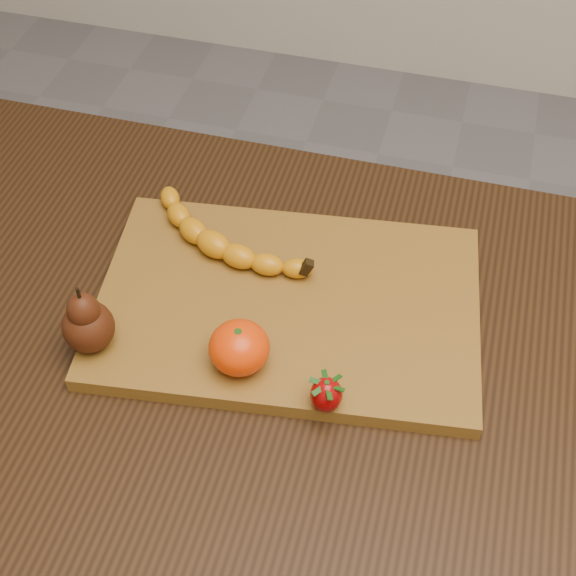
% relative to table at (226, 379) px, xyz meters
% --- Properties ---
extents(table, '(1.00, 0.70, 0.76)m').
position_rel_table_xyz_m(table, '(0.00, 0.00, 0.00)').
color(table, black).
rests_on(table, ground).
extents(cutting_board, '(0.48, 0.35, 0.02)m').
position_rel_table_xyz_m(cutting_board, '(0.07, 0.05, 0.11)').
color(cutting_board, brown).
rests_on(cutting_board, table).
extents(banana, '(0.21, 0.13, 0.03)m').
position_rel_table_xyz_m(banana, '(-0.04, 0.10, 0.13)').
color(banana, orange).
rests_on(banana, cutting_board).
extents(pear, '(0.07, 0.07, 0.09)m').
position_rel_table_xyz_m(pear, '(-0.13, -0.07, 0.16)').
color(pear, '#421B0A').
rests_on(pear, cutting_board).
extents(mandarin, '(0.08, 0.08, 0.06)m').
position_rel_table_xyz_m(mandarin, '(0.04, -0.05, 0.15)').
color(mandarin, '#EF3902').
rests_on(mandarin, cutting_board).
extents(strawberry, '(0.04, 0.04, 0.04)m').
position_rel_table_xyz_m(strawberry, '(0.14, -0.08, 0.14)').
color(strawberry, '#960405').
rests_on(strawberry, cutting_board).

